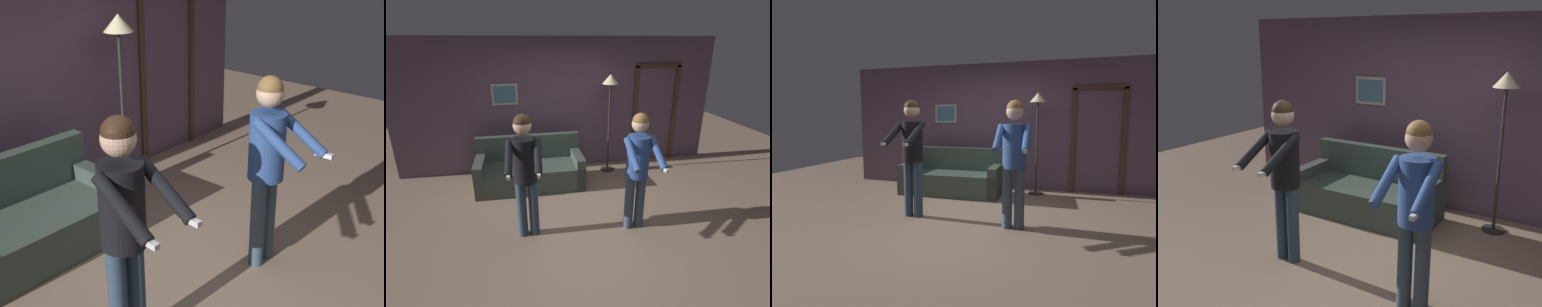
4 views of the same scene
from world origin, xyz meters
TOP-DOWN VIEW (x-y plane):
  - ground_plane at (0.00, 0.00)m, footprint 12.00×12.00m
  - back_wall_assembly at (0.02, 2.21)m, footprint 6.40×0.10m
  - couch at (-0.71, 1.45)m, footprint 1.91×0.87m
  - torchiere_lamp at (0.88, 1.79)m, footprint 0.31×0.31m
  - person_standing_left at (-0.83, -0.09)m, footprint 0.46×0.68m
  - person_standing_right at (0.66, -0.21)m, footprint 0.43×0.65m

SIDE VIEW (x-z plane):
  - ground_plane at x=0.00m, z-range 0.00..0.00m
  - couch at x=-0.71m, z-range -0.16..0.71m
  - person_standing_right at x=0.66m, z-range 0.17..1.85m
  - person_standing_left at x=-0.83m, z-range 0.18..1.89m
  - back_wall_assembly at x=0.02m, z-range 0.00..2.60m
  - torchiere_lamp at x=0.88m, z-range 0.62..2.55m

